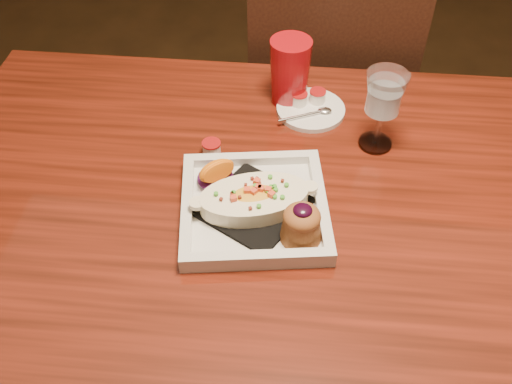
# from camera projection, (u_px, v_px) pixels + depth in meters

# --- Properties ---
(table) EXTENTS (1.50, 0.90, 0.75)m
(table) POSITION_uv_depth(u_px,v_px,m) (328.00, 252.00, 1.04)
(table) COLOR maroon
(table) RESTS_ON floor
(chair_far) EXTENTS (0.42, 0.42, 0.93)m
(chair_far) POSITION_uv_depth(u_px,v_px,m) (325.00, 106.00, 1.58)
(chair_far) COLOR black
(chair_far) RESTS_ON floor
(plate) EXTENTS (0.28, 0.28, 0.08)m
(plate) POSITION_uv_depth(u_px,v_px,m) (260.00, 206.00, 0.95)
(plate) COLOR silver
(plate) RESTS_ON table
(goblet) EXTENTS (0.08, 0.08, 0.16)m
(goblet) POSITION_uv_depth(u_px,v_px,m) (384.00, 98.00, 1.02)
(goblet) COLOR silver
(goblet) RESTS_ON table
(saucer) EXTENTS (0.14, 0.14, 0.10)m
(saucer) POSITION_uv_depth(u_px,v_px,m) (310.00, 107.00, 1.17)
(saucer) COLOR silver
(saucer) RESTS_ON table
(creamer_loose) EXTENTS (0.04, 0.04, 0.03)m
(creamer_loose) POSITION_uv_depth(u_px,v_px,m) (212.00, 148.00, 1.07)
(creamer_loose) COLOR white
(creamer_loose) RESTS_ON table
(red_tumbler) EXTENTS (0.08, 0.08, 0.14)m
(red_tumbler) POSITION_uv_depth(u_px,v_px,m) (290.00, 72.00, 1.15)
(red_tumbler) COLOR #AB0C13
(red_tumbler) RESTS_ON table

